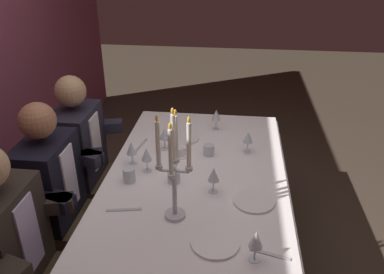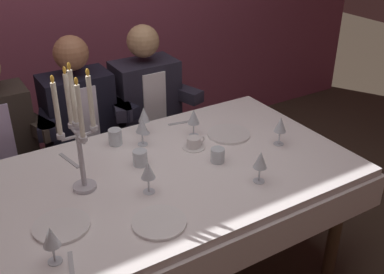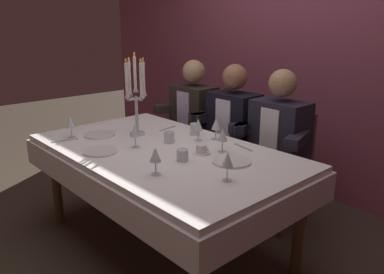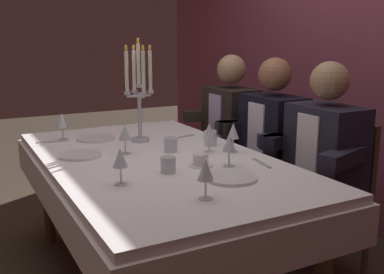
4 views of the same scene
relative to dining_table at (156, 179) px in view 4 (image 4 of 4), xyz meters
name	(u,v)px [view 4 (image 4 of 4)]	position (x,y,z in m)	size (l,w,h in m)	color
back_wall	(383,39)	(0.00, 1.66, 0.73)	(6.00, 0.12, 2.70)	#8C4157
dining_table	(156,179)	(0.00, 0.00, 0.00)	(1.94, 1.14, 0.74)	white
candelabra	(139,93)	(-0.39, 0.07, 0.42)	(0.19, 0.19, 0.62)	silver
dinner_plate_0	(80,155)	(-0.22, -0.35, 0.13)	(0.23, 0.23, 0.01)	white
dinner_plate_1	(231,177)	(0.50, 0.15, 0.13)	(0.24, 0.24, 0.01)	white
dinner_plate_2	(96,138)	(-0.58, -0.16, 0.13)	(0.24, 0.24, 0.01)	white
wine_glass_0	(233,132)	(0.10, 0.42, 0.23)	(0.07, 0.07, 0.16)	silver
wine_glass_1	(229,144)	(0.32, 0.25, 0.23)	(0.07, 0.07, 0.16)	silver
wine_glass_2	(209,132)	(0.03, 0.31, 0.23)	(0.07, 0.07, 0.16)	silver
wine_glass_3	(125,133)	(-0.15, -0.12, 0.23)	(0.07, 0.07, 0.16)	silver
wine_glass_4	(206,171)	(0.67, -0.08, 0.23)	(0.07, 0.07, 0.16)	silver
wine_glass_5	(62,122)	(-0.66, -0.34, 0.23)	(0.07, 0.07, 0.16)	silver
wine_glass_6	(120,159)	(0.34, -0.31, 0.23)	(0.07, 0.07, 0.16)	silver
water_tumbler_0	(211,138)	(-0.10, 0.39, 0.16)	(0.07, 0.07, 0.09)	silver
water_tumbler_1	(168,165)	(0.28, -0.06, 0.16)	(0.07, 0.07, 0.08)	silver
water_tumbler_2	(171,145)	(-0.08, 0.12, 0.16)	(0.07, 0.07, 0.08)	silver
coffee_cup_0	(201,161)	(0.25, 0.13, 0.15)	(0.13, 0.12, 0.06)	white
knife_0	(183,137)	(-0.38, 0.35, 0.12)	(0.19, 0.02, 0.01)	#B7B7BC
knife_1	(52,142)	(-0.62, -0.41, 0.12)	(0.19, 0.02, 0.01)	#B7B7BC
knife_2	(261,163)	(0.36, 0.42, 0.12)	(0.19, 0.02, 0.01)	#B7B7BC
seated_diner_0	(231,123)	(-0.64, 0.89, 0.11)	(0.63, 0.48, 1.24)	brown
seated_diner_1	(273,136)	(-0.14, 0.89, 0.11)	(0.63, 0.48, 1.24)	brown
seated_diner_2	(326,152)	(0.33, 0.89, 0.11)	(0.63, 0.48, 1.24)	brown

